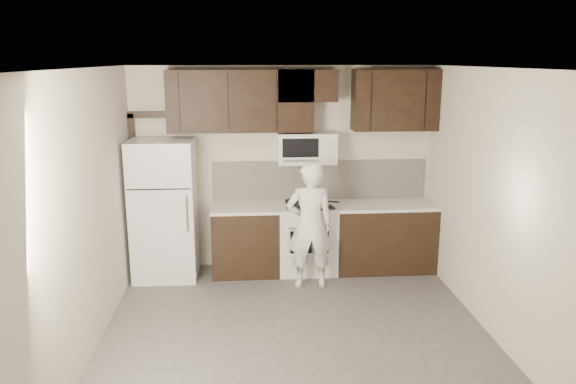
{
  "coord_description": "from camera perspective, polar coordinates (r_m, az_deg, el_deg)",
  "views": [
    {
      "loc": [
        -0.48,
        -5.15,
        2.79
      ],
      "look_at": [
        -0.03,
        0.9,
        1.34
      ],
      "focal_mm": 35.0,
      "sensor_mm": 36.0,
      "label": 1
    }
  ],
  "objects": [
    {
      "name": "upper_cabinets",
      "position": [
        7.27,
        1.21,
        9.45
      ],
      "size": [
        3.48,
        0.35,
        0.78
      ],
      "color": "black",
      "rests_on": "back_wall"
    },
    {
      "name": "floor",
      "position": [
        5.87,
        0.98,
        -14.91
      ],
      "size": [
        4.5,
        4.5,
        0.0
      ],
      "primitive_type": "plane",
      "color": "#4F4C4A",
      "rests_on": "ground"
    },
    {
      "name": "microwave",
      "position": [
        7.33,
        1.91,
        4.51
      ],
      "size": [
        0.76,
        0.42,
        0.4
      ],
      "color": "silver",
      "rests_on": "upper_cabinets"
    },
    {
      "name": "saucepan",
      "position": [
        7.23,
        3.53,
        -1.07
      ],
      "size": [
        0.3,
        0.18,
        0.17
      ],
      "color": "silver",
      "rests_on": "stove"
    },
    {
      "name": "stove",
      "position": [
        7.5,
        1.94,
        -4.65
      ],
      "size": [
        0.76,
        0.66,
        0.94
      ],
      "color": "silver",
      "rests_on": "floor"
    },
    {
      "name": "counter_run",
      "position": [
        7.54,
        4.24,
        -4.62
      ],
      "size": [
        2.95,
        0.64,
        0.91
      ],
      "color": "black",
      "rests_on": "floor"
    },
    {
      "name": "baking_tray",
      "position": [
        7.24,
        3.19,
        -1.54
      ],
      "size": [
        0.4,
        0.33,
        0.02
      ],
      "primitive_type": "cube",
      "rotation": [
        0.0,
        0.0,
        0.2
      ],
      "color": "black",
      "rests_on": "counter_run"
    },
    {
      "name": "pizza",
      "position": [
        7.23,
        3.19,
        -1.41
      ],
      "size": [
        0.28,
        0.28,
        0.02
      ],
      "primitive_type": "cylinder",
      "rotation": [
        0.0,
        0.0,
        0.2
      ],
      "color": "beige",
      "rests_on": "baking_tray"
    },
    {
      "name": "refrigerator",
      "position": [
        7.36,
        -12.46,
        -1.74
      ],
      "size": [
        0.8,
        0.76,
        1.8
      ],
      "color": "silver",
      "rests_on": "floor"
    },
    {
      "name": "ceiling",
      "position": [
        5.17,
        1.11,
        12.46
      ],
      "size": [
        4.5,
        4.5,
        0.0
      ],
      "primitive_type": "plane",
      "rotation": [
        3.14,
        0.0,
        0.0
      ],
      "color": "white",
      "rests_on": "back_wall"
    },
    {
      "name": "backsplash",
      "position": [
        7.62,
        3.24,
        1.24
      ],
      "size": [
        2.9,
        0.02,
        0.54
      ],
      "primitive_type": "cube",
      "color": "beige",
      "rests_on": "counter_run"
    },
    {
      "name": "door_trim",
      "position": [
        7.65,
        -15.0,
        1.37
      ],
      "size": [
        0.5,
        0.08,
        2.12
      ],
      "color": "black",
      "rests_on": "floor"
    },
    {
      "name": "back_wall",
      "position": [
        7.55,
        -0.52,
        2.46
      ],
      "size": [
        4.0,
        0.0,
        4.0
      ],
      "primitive_type": "plane",
      "rotation": [
        1.57,
        0.0,
        0.0
      ],
      "color": "beige",
      "rests_on": "ground"
    },
    {
      "name": "person",
      "position": [
        6.89,
        2.23,
        -3.39
      ],
      "size": [
        0.59,
        0.39,
        1.59
      ],
      "primitive_type": "imported",
      "rotation": [
        0.0,
        0.0,
        3.17
      ],
      "color": "white",
      "rests_on": "floor"
    }
  ]
}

